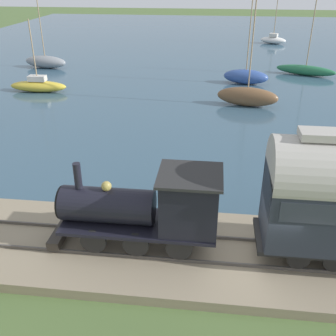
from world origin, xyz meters
TOP-DOWN VIEW (x-y plane):
  - ground_plane at (0.00, 0.00)m, footprint 200.00×200.00m
  - harbor_water at (43.17, 0.00)m, footprint 80.00×80.00m
  - rail_embankment at (0.33, 0.00)m, footprint 5.07×56.00m
  - steam_locomotive at (0.33, 3.70)m, footprint 2.07×6.11m
  - sailboat_brown at (18.74, -0.89)m, footprint 1.99×4.80m
  - sailboat_yellow at (20.60, 16.74)m, footprint 1.42×4.94m
  - sailboat_white at (47.65, -6.23)m, footprint 2.72×3.89m
  - sailboat_blue at (25.33, -1.15)m, footprint 2.12×4.24m
  - sailboat_gray at (29.41, 19.68)m, footprint 2.27×4.91m
  - sailboat_green at (29.35, -7.26)m, footprint 3.03×5.76m
  - rowboat_far_out at (11.74, -4.83)m, footprint 1.38×2.19m

SIDE VIEW (x-z plane):
  - ground_plane at x=0.00m, z-range 0.00..0.00m
  - harbor_water at x=43.17m, z-range 0.00..0.01m
  - rail_embankment at x=0.33m, z-range -0.06..0.45m
  - rowboat_far_out at x=11.74m, z-range 0.01..0.49m
  - sailboat_green at x=29.35m, z-range -3.58..4.67m
  - sailboat_yellow at x=20.60m, z-range -2.41..3.52m
  - sailboat_white at x=47.65m, z-range -3.18..4.32m
  - sailboat_gray at x=29.41m, z-range -3.97..5.34m
  - sailboat_blue at x=25.33m, z-range -2.90..4.29m
  - sailboat_brown at x=18.74m, z-range -4.09..5.67m
  - steam_locomotive at x=0.33m, z-range 0.57..3.71m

